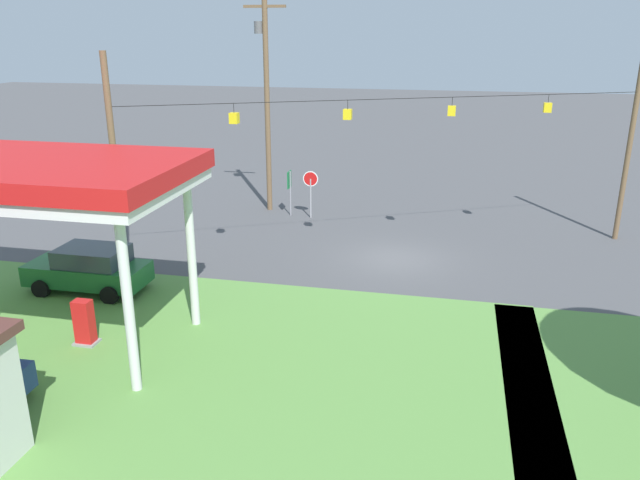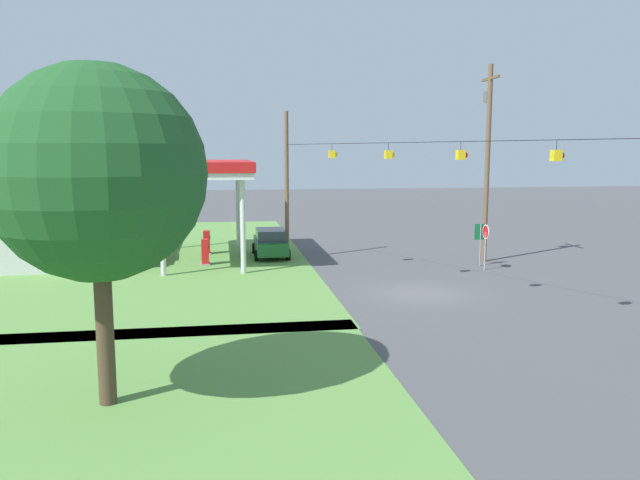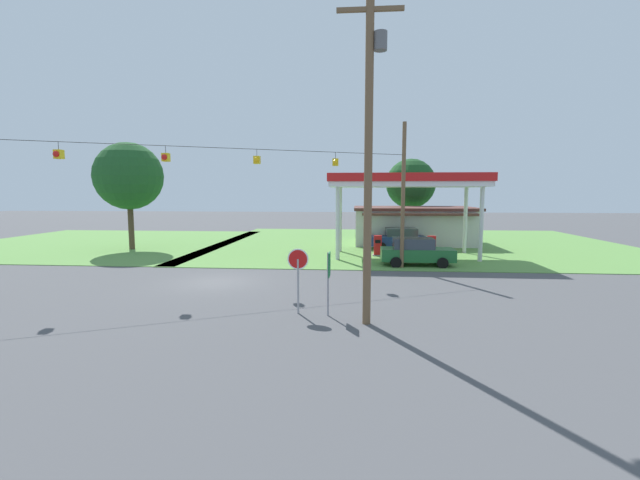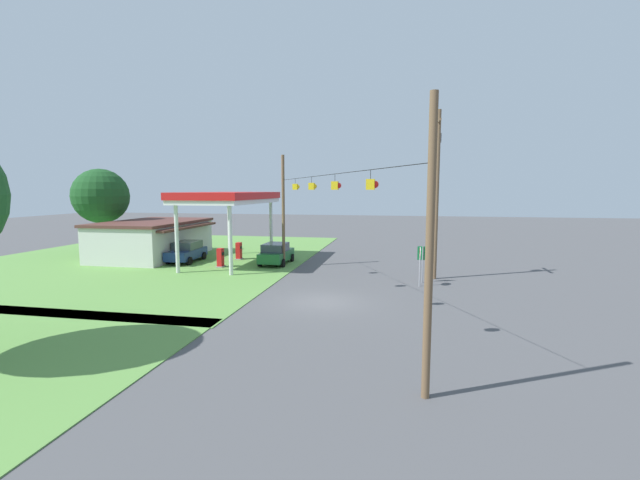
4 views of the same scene
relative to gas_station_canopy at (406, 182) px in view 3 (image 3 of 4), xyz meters
name	(u,v)px [view 3 (image 3 of 4)]	position (x,y,z in m)	size (l,w,h in m)	color
ground_plane	(217,282)	(-10.65, -9.81, -5.36)	(160.00, 160.00, 0.00)	#4C4C4F
grass_verge_station_corner	(417,243)	(2.00, 8.09, -5.34)	(36.00, 28.00, 0.04)	#5B8E42
grass_verge_opposite_corner	(103,243)	(-26.65, 6.19, -5.34)	(24.00, 24.00, 0.04)	#5B8E42
gas_station_canopy	(406,182)	(0.00, 0.00, 0.00)	(10.87, 5.53, 5.89)	silver
gas_station_store	(413,225)	(1.66, 8.07, -3.69)	(10.66, 7.35, 3.30)	silver
fuel_pump_near	(378,246)	(-1.91, 0.00, -4.64)	(0.71, 0.56, 1.51)	gray
fuel_pump_far	(431,247)	(1.91, 0.00, -4.64)	(0.71, 0.56, 1.51)	gray
car_at_pumps_front	(416,251)	(0.29, -3.89, -4.45)	(4.51, 2.11, 1.76)	#1E602D
car_at_pumps_rear	(399,238)	(-0.03, 3.89, -4.45)	(4.49, 2.25, 1.75)	navy
stop_sign_roadside	(298,267)	(-5.67, -15.14, -3.54)	(0.80, 0.08, 2.50)	#99999E
route_sign	(329,271)	(-4.48, -15.36, -3.65)	(0.10, 0.70, 2.40)	gray
utility_pole_main	(370,142)	(-3.07, -16.22, 0.94)	(2.20, 0.44, 11.34)	brown
signal_span_gantry	(214,189)	(-10.65, -9.82, -0.58)	(20.16, 10.24, 8.76)	brown
tree_behind_station	(411,184)	(2.02, 13.44, 0.13)	(5.01, 5.01, 8.01)	#4C3828
tree_west_verge	(129,176)	(-21.56, 1.96, 0.52)	(5.32, 5.32, 8.56)	#4C3828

